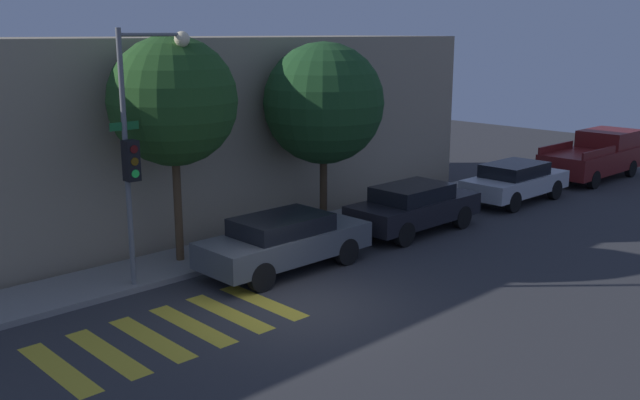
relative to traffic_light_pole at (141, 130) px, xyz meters
The scene contains 11 objects.
ground_plane 5.25m from the traffic_light_pole, 64.09° to the right, with size 60.00×60.00×0.00m, color #333335.
sidewalk 4.05m from the traffic_light_pole, 26.87° to the left, with size 26.00×2.00×0.14m, color gray.
building_row 5.55m from the traffic_light_pole, 72.62° to the left, with size 26.00×6.00×5.65m, color gray.
crosswalk 4.61m from the traffic_light_pole, 111.94° to the right, with size 5.09×2.60×0.00m.
traffic_light_pole is the anchor object (origin of this frame).
sedan_near_corner 4.42m from the traffic_light_pole, 22.56° to the right, with size 4.50×1.75×1.41m.
sedan_middle 8.71m from the traffic_light_pole, ahead, with size 4.37×1.75×1.43m.
sedan_far_end 14.05m from the traffic_light_pole, ahead, with size 4.39×1.76×1.38m.
pickup_truck 19.95m from the traffic_light_pole, ahead, with size 5.26×2.05×1.86m.
tree_near_corner 1.73m from the traffic_light_pole, 32.21° to the left, with size 3.17×3.17×5.75m.
tree_midblock 6.55m from the traffic_light_pole, ahead, with size 3.55×3.55×5.54m.
Camera 1 is at (-9.63, -10.73, 5.80)m, focal length 40.00 mm.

